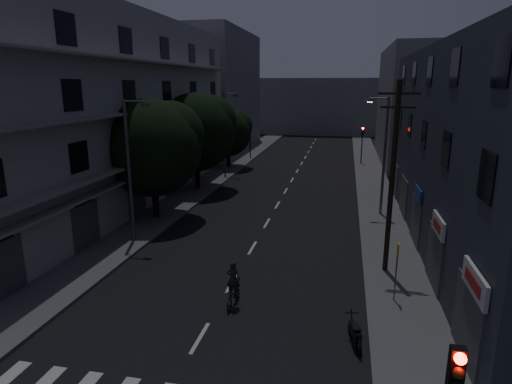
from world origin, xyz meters
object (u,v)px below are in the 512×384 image
(utility_pole, at_px, (392,175))
(motorcycle, at_px, (355,334))
(cyclist, at_px, (233,291))
(bus_stop_sign, at_px, (397,261))

(utility_pole, height_order, motorcycle, utility_pole)
(motorcycle, height_order, cyclist, cyclist)
(utility_pole, relative_size, bus_stop_sign, 3.56)
(bus_stop_sign, height_order, cyclist, bus_stop_sign)
(bus_stop_sign, relative_size, motorcycle, 1.50)
(utility_pole, xyz_separation_m, bus_stop_sign, (0.12, -3.05, -2.98))
(utility_pole, xyz_separation_m, motorcycle, (-1.54, -6.47, -4.43))
(bus_stop_sign, bearing_deg, cyclist, -166.28)
(utility_pole, distance_m, motorcycle, 7.99)
(utility_pole, height_order, cyclist, utility_pole)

